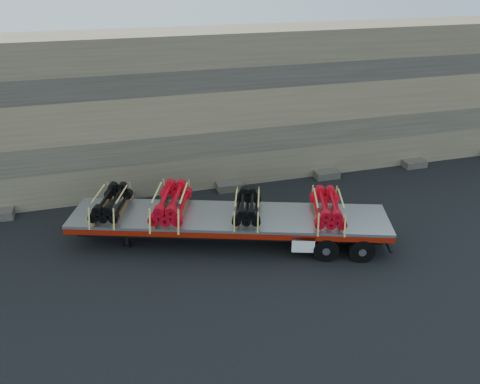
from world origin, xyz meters
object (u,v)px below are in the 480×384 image
object	(u,v)px
trailer	(229,229)
bundle_midrear	(247,207)
bundle_rear	(328,208)
bundle_midfront	(171,204)
bundle_front	(111,203)

from	to	relation	value
trailer	bundle_midrear	world-z (taller)	bundle_midrear
bundle_midrear	bundle_rear	xyz separation A→B (m)	(2.79, -0.95, 0.04)
bundle_midrear	bundle_rear	distance (m)	2.95
bundle_midfront	bundle_rear	xyz separation A→B (m)	(5.48, -1.87, -0.04)
trailer	bundle_rear	distance (m)	3.77
bundle_front	bundle_midrear	xyz separation A→B (m)	(4.83, -1.64, -0.02)
bundle_midfront	bundle_rear	bearing A→B (deg)	0.00
trailer	bundle_front	size ratio (longest dim) A/B	5.48
bundle_rear	bundle_midfront	bearing A→B (deg)	-180.00
trailer	bundle_midfront	world-z (taller)	bundle_midfront
bundle_front	bundle_rear	bearing A→B (deg)	0.00
bundle_midfront	trailer	bearing A→B (deg)	-0.00
bundle_rear	trailer	bearing A→B (deg)	-180.00
bundle_rear	bundle_front	bearing A→B (deg)	180.00
trailer	bundle_rear	xyz separation A→B (m)	(3.45, -1.17, 0.99)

